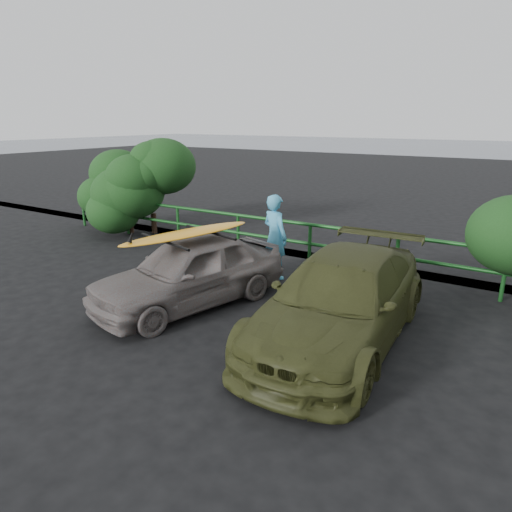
{
  "coord_description": "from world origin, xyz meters",
  "views": [
    {
      "loc": [
        5.34,
        -4.25,
        3.31
      ],
      "look_at": [
        1.18,
        2.37,
        0.95
      ],
      "focal_mm": 32.0,
      "sensor_mm": 36.0,
      "label": 1
    }
  ],
  "objects": [
    {
      "name": "shrub_left",
      "position": [
        -4.8,
        5.4,
        1.3
      ],
      "size": [
        3.2,
        2.4,
        2.6
      ],
      "primitive_type": null,
      "color": "#1A4218",
      "rests_on": "ground"
    },
    {
      "name": "olive_vehicle",
      "position": [
        3.0,
        1.89,
        0.67
      ],
      "size": [
        2.08,
        4.67,
        1.33
      ],
      "primitive_type": "imported",
      "rotation": [
        0.0,
        0.0,
        0.05
      ],
      "color": "#393C1A",
      "rests_on": "ground"
    },
    {
      "name": "surfboard",
      "position": [
        0.12,
        1.78,
        1.36
      ],
      "size": [
        1.24,
        2.75,
        0.08
      ],
      "primitive_type": "ellipsoid",
      "rotation": [
        0.0,
        0.0,
        -0.26
      ],
      "color": "orange",
      "rests_on": "roof_rack"
    },
    {
      "name": "shrub_right",
      "position": [
        5.0,
        5.5,
        1.16
      ],
      "size": [
        3.2,
        2.4,
        2.31
      ],
      "primitive_type": null,
      "color": "#1A4218",
      "rests_on": "ground"
    },
    {
      "name": "roof_rack",
      "position": [
        0.12,
        1.78,
        1.3
      ],
      "size": [
        1.69,
        1.38,
        0.05
      ],
      "primitive_type": null,
      "rotation": [
        0.0,
        0.0,
        -0.26
      ],
      "color": "black",
      "rests_on": "sedan"
    },
    {
      "name": "man",
      "position": [
        0.69,
        3.92,
        0.91
      ],
      "size": [
        0.77,
        0.64,
        1.81
      ],
      "primitive_type": "imported",
      "rotation": [
        0.0,
        0.0,
        2.79
      ],
      "color": "#46A7D3",
      "rests_on": "ground"
    },
    {
      "name": "sedan",
      "position": [
        0.12,
        1.78,
        0.64
      ],
      "size": [
        2.42,
        4.0,
        1.27
      ],
      "primitive_type": "imported",
      "rotation": [
        0.0,
        0.0,
        -0.26
      ],
      "color": "slate",
      "rests_on": "ground"
    },
    {
      "name": "guardrail",
      "position": [
        0.0,
        5.0,
        0.52
      ],
      "size": [
        14.0,
        0.08,
        1.04
      ],
      "primitive_type": null,
      "color": "#154B1A",
      "rests_on": "ground"
    },
    {
      "name": "ground",
      "position": [
        0.0,
        0.0,
        0.0
      ],
      "size": [
        80.0,
        80.0,
        0.0
      ],
      "primitive_type": "plane",
      "color": "black"
    },
    {
      "name": "ocean",
      "position": [
        0.0,
        60.0,
        0.0
      ],
      "size": [
        200.0,
        200.0,
        0.0
      ],
      "primitive_type": "plane",
      "color": "slate",
      "rests_on": "ground"
    }
  ]
}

